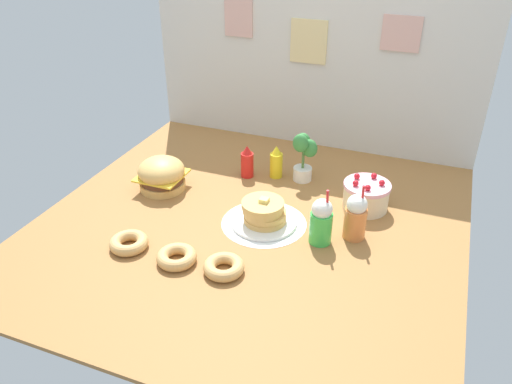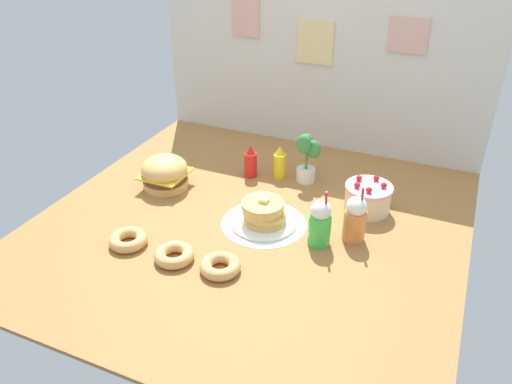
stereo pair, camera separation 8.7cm
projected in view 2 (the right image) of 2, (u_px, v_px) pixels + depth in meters
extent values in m
cube|color=#9E6B38|center=(250.00, 224.00, 2.56)|extent=(2.08, 2.07, 0.02)
cube|color=beige|center=(318.00, 67.00, 3.11)|extent=(2.08, 0.03, 1.03)
cube|color=#D8A599|center=(246.00, 17.00, 3.12)|extent=(0.18, 0.01, 0.23)
cube|color=beige|center=(315.00, 42.00, 3.02)|extent=(0.22, 0.01, 0.26)
cube|color=#D8A599|center=(408.00, 35.00, 2.79)|extent=(0.22, 0.01, 0.20)
cylinder|color=white|center=(264.00, 223.00, 2.55)|extent=(0.43, 0.43, 0.00)
cylinder|color=#DBA859|center=(166.00, 183.00, 2.86)|extent=(0.25, 0.25, 0.04)
cylinder|color=#59331E|center=(165.00, 177.00, 2.84)|extent=(0.23, 0.23, 0.03)
cube|color=yellow|center=(165.00, 174.00, 2.83)|extent=(0.24, 0.24, 0.01)
ellipsoid|color=#E5B260|center=(164.00, 169.00, 2.81)|extent=(0.26, 0.26, 0.15)
cylinder|color=white|center=(264.00, 222.00, 2.54)|extent=(0.33, 0.33, 0.01)
cylinder|color=#E0AD5B|center=(265.00, 219.00, 2.53)|extent=(0.21, 0.21, 0.03)
cylinder|color=#E0AD5B|center=(265.00, 214.00, 2.52)|extent=(0.21, 0.21, 0.03)
cylinder|color=#E0AD5B|center=(263.00, 209.00, 2.50)|extent=(0.20, 0.20, 0.03)
cylinder|color=#E0AD5B|center=(263.00, 204.00, 2.49)|extent=(0.21, 0.21, 0.03)
cube|color=#F7E072|center=(264.00, 200.00, 2.48)|extent=(0.04, 0.04, 0.02)
cylinder|color=beige|center=(368.00, 200.00, 2.62)|extent=(0.23, 0.23, 0.13)
cylinder|color=#F2B2C6|center=(369.00, 188.00, 2.58)|extent=(0.24, 0.24, 0.02)
sphere|color=red|center=(384.00, 185.00, 2.55)|extent=(0.03, 0.03, 0.03)
sphere|color=red|center=(376.00, 178.00, 2.62)|extent=(0.03, 0.03, 0.03)
sphere|color=red|center=(359.00, 178.00, 2.62)|extent=(0.03, 0.03, 0.03)
sphere|color=red|center=(357.00, 185.00, 2.55)|extent=(0.03, 0.03, 0.03)
sphere|color=red|center=(369.00, 190.00, 2.51)|extent=(0.03, 0.03, 0.03)
cylinder|color=red|center=(251.00, 165.00, 2.94)|extent=(0.07, 0.07, 0.15)
cone|color=red|center=(250.00, 150.00, 2.89)|extent=(0.06, 0.06, 0.05)
cylinder|color=yellow|center=(279.00, 166.00, 2.93)|extent=(0.07, 0.07, 0.15)
cone|color=yellow|center=(280.00, 150.00, 2.88)|extent=(0.06, 0.06, 0.05)
cylinder|color=green|center=(319.00, 229.00, 2.37)|extent=(0.11, 0.11, 0.16)
sphere|color=white|center=(321.00, 210.00, 2.31)|extent=(0.10, 0.10, 0.10)
cylinder|color=red|center=(326.00, 206.00, 2.29)|extent=(0.01, 0.03, 0.16)
cylinder|color=orange|center=(354.00, 225.00, 2.39)|extent=(0.11, 0.11, 0.16)
sphere|color=white|center=(357.00, 207.00, 2.34)|extent=(0.10, 0.10, 0.10)
cylinder|color=red|center=(362.00, 202.00, 2.32)|extent=(0.01, 0.03, 0.16)
torus|color=tan|center=(128.00, 240.00, 2.38)|extent=(0.18, 0.18, 0.05)
torus|color=#8CCC8C|center=(128.00, 239.00, 2.38)|extent=(0.17, 0.17, 0.05)
torus|color=tan|center=(174.00, 255.00, 2.28)|extent=(0.18, 0.18, 0.05)
torus|color=pink|center=(174.00, 254.00, 2.28)|extent=(0.17, 0.17, 0.05)
torus|color=tan|center=(220.00, 266.00, 2.21)|extent=(0.18, 0.18, 0.05)
torus|color=#D89ED8|center=(220.00, 265.00, 2.21)|extent=(0.17, 0.17, 0.05)
cylinder|color=white|center=(306.00, 175.00, 2.91)|extent=(0.11, 0.11, 0.08)
cylinder|color=#4C7238|center=(307.00, 158.00, 2.86)|extent=(0.02, 0.02, 0.14)
ellipsoid|color=#38843D|center=(313.00, 149.00, 2.82)|extent=(0.09, 0.06, 0.11)
ellipsoid|color=#38843D|center=(307.00, 143.00, 2.85)|extent=(0.09, 0.06, 0.11)
ellipsoid|color=#38843D|center=(304.00, 144.00, 2.78)|extent=(0.09, 0.06, 0.11)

